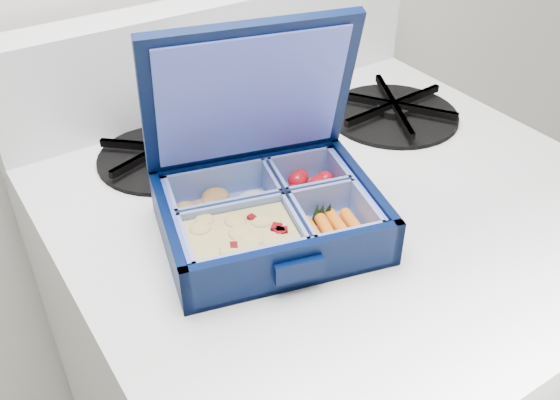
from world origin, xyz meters
TOP-DOWN VIEW (x-y plane):
  - bento_box at (0.32, 1.66)m, footprint 0.24×0.21m
  - burner_grate at (0.58, 1.78)m, footprint 0.18×0.18m
  - burner_grate_rear at (0.29, 1.85)m, footprint 0.19×0.19m
  - fork at (0.43, 1.76)m, footprint 0.09×0.18m

SIDE VIEW (x-z plane):
  - fork at x=0.43m, z-range 0.88..0.88m
  - burner_grate_rear at x=0.29m, z-range 0.88..0.89m
  - burner_grate at x=0.58m, z-range 0.88..0.90m
  - bento_box at x=0.32m, z-range 0.88..0.93m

